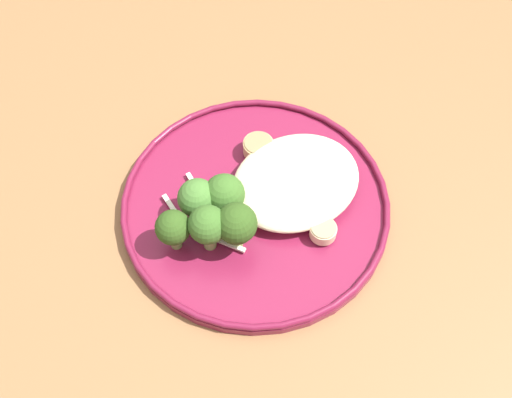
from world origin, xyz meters
TOP-DOWN VIEW (x-y plane):
  - ground at (0.00, 0.00)m, footprint 6.00×6.00m
  - wooden_dining_table at (0.00, 0.00)m, footprint 1.40×1.00m
  - dinner_plate at (-0.00, 0.01)m, footprint 0.29×0.29m
  - noodle_bed at (-0.05, 0.02)m, footprint 0.14×0.12m
  - seared_scallop_large_seared at (-0.10, -0.01)m, footprint 0.02×0.02m
  - seared_scallop_center_golden at (-0.04, -0.05)m, footprint 0.03×0.03m
  - seared_scallop_left_edge at (-0.05, -0.00)m, footprint 0.03×0.03m
  - seared_scallop_tilted_round at (-0.04, 0.03)m, footprint 0.03×0.03m
  - seared_scallop_rear_pale at (-0.04, 0.08)m, footprint 0.03×0.03m
  - seared_scallop_right_edge at (-0.09, 0.01)m, footprint 0.04×0.04m
  - broccoli_floret_split_head at (0.03, 0.00)m, footprint 0.04×0.04m
  - broccoli_floret_front_edge at (0.04, 0.04)m, footprint 0.04×0.04m
  - broccoli_floret_right_tilted at (0.06, -0.01)m, footprint 0.04×0.04m
  - broccoli_floret_center_pile at (0.07, 0.03)m, footprint 0.04×0.04m
  - broccoli_floret_left_leaning at (0.10, 0.01)m, footprint 0.04×0.04m
  - onion_sliver_pale_crescent at (0.08, -0.03)m, footprint 0.01×0.04m
  - onion_sliver_curled_piece at (0.06, 0.03)m, footprint 0.03×0.05m
  - onion_sliver_long_sliver at (0.04, -0.03)m, footprint 0.01×0.06m

SIDE VIEW (x-z plane):
  - ground at x=0.00m, z-range 0.00..0.00m
  - wooden_dining_table at x=0.00m, z-range 0.29..1.03m
  - dinner_plate at x=0.00m, z-range 0.74..0.76m
  - onion_sliver_pale_crescent at x=0.08m, z-range 0.75..0.76m
  - onion_sliver_curled_piece at x=0.06m, z-range 0.75..0.76m
  - onion_sliver_long_sliver at x=0.04m, z-range 0.75..0.76m
  - seared_scallop_right_edge at x=-0.09m, z-range 0.75..0.77m
  - seared_scallop_large_seared at x=-0.10m, z-range 0.75..0.77m
  - seared_scallop_left_edge at x=-0.05m, z-range 0.75..0.77m
  - seared_scallop_rear_pale at x=-0.04m, z-range 0.75..0.77m
  - seared_scallop_tilted_round at x=-0.04m, z-range 0.75..0.77m
  - seared_scallop_center_golden at x=-0.04m, z-range 0.75..0.77m
  - noodle_bed at x=-0.05m, z-range 0.75..0.78m
  - broccoli_floret_right_tilted at x=0.06m, z-range 0.75..0.81m
  - broccoli_floret_split_head at x=0.03m, z-range 0.75..0.81m
  - broccoli_floret_left_leaning at x=0.10m, z-range 0.76..0.81m
  - broccoli_floret_center_pile at x=0.07m, z-range 0.76..0.82m
  - broccoli_floret_front_edge at x=0.04m, z-range 0.76..0.82m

